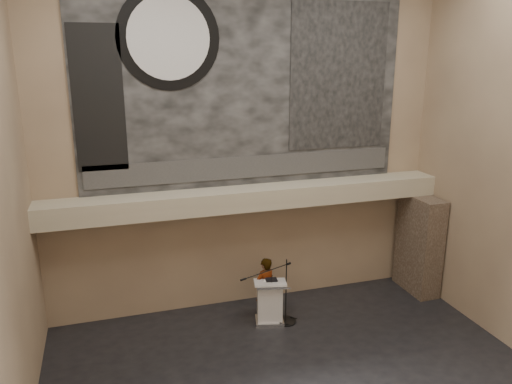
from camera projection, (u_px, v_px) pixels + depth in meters
name	position (u px, v px, depth m)	size (l,w,h in m)	color
wall_back	(246.00, 143.00, 12.27)	(10.00, 0.02, 8.50)	#806851
wall_front	(472.00, 278.00, 4.92)	(10.00, 0.02, 8.50)	#806851
soffit	(251.00, 198.00, 12.26)	(10.00, 0.80, 0.50)	tan
sprinkler_left	(187.00, 215.00, 11.83)	(0.04, 0.04, 0.06)	#B2893D
sprinkler_right	(322.00, 202.00, 12.83)	(0.04, 0.04, 0.06)	#B2893D
banner	(246.00, 83.00, 11.85)	(8.00, 0.05, 5.00)	black
banner_text_strip	(247.00, 167.00, 12.37)	(7.76, 0.02, 0.55)	#303030
banner_clock_rim	(169.00, 38.00, 11.03)	(2.30, 2.30, 0.02)	black
banner_clock_face	(169.00, 38.00, 11.01)	(1.84, 1.84, 0.02)	silver
banner_building_print	(339.00, 77.00, 12.48)	(2.60, 0.02, 3.60)	black
banner_brick_print	(98.00, 99.00, 10.93)	(1.10, 0.02, 3.20)	black
stone_pier	(419.00, 244.00, 13.61)	(0.60, 1.40, 2.70)	#3E3026
lectern	(270.00, 302.00, 12.11)	(0.87, 0.70, 1.14)	silver
binder	(271.00, 280.00, 11.99)	(0.28, 0.22, 0.04)	black
papers	(268.00, 283.00, 11.89)	(0.23, 0.31, 0.01)	white
speaker_person	(265.00, 288.00, 12.33)	(0.57, 0.37, 1.56)	beige
mic_stand	(284.00, 313.00, 12.18)	(1.54, 0.77, 1.66)	black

